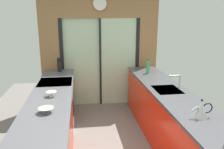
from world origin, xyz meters
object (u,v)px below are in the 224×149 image
at_px(mixing_bowl_far, 51,94).
at_px(soap_bottle_far, 148,67).
at_px(mixing_bowl_near, 46,110).
at_px(knife_block, 60,66).
at_px(oven_range, 57,106).
at_px(kettle, 201,109).

relative_size(mixing_bowl_far, soap_bottle_far, 0.53).
height_order(mixing_bowl_near, mixing_bowl_far, mixing_bowl_far).
relative_size(mixing_bowl_near, knife_block, 0.65).
xyz_separation_m(mixing_bowl_near, soap_bottle_far, (1.78, 1.69, 0.09)).
relative_size(oven_range, mixing_bowl_near, 4.83).
xyz_separation_m(kettle, soap_bottle_far, (-0.00, 2.08, 0.02)).
bearing_deg(kettle, knife_block, 125.41).
distance_m(mixing_bowl_far, soap_bottle_far, 2.11).
bearing_deg(mixing_bowl_near, oven_range, 90.79).
bearing_deg(knife_block, oven_range, -91.36).
bearing_deg(oven_range, mixing_bowl_near, -89.21).
distance_m(mixing_bowl_far, kettle, 2.02).
height_order(mixing_bowl_far, knife_block, knife_block).
height_order(knife_block, kettle, knife_block).
relative_size(oven_range, kettle, 3.63).
height_order(mixing_bowl_near, soap_bottle_far, soap_bottle_far).
height_order(oven_range, soap_bottle_far, soap_bottle_far).
bearing_deg(mixing_bowl_near, soap_bottle_far, 43.58).
bearing_deg(kettle, mixing_bowl_far, 151.82).
distance_m(oven_range, mixing_bowl_near, 1.43).
bearing_deg(soap_bottle_far, mixing_bowl_near, -136.42).
height_order(knife_block, soap_bottle_far, knife_block).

